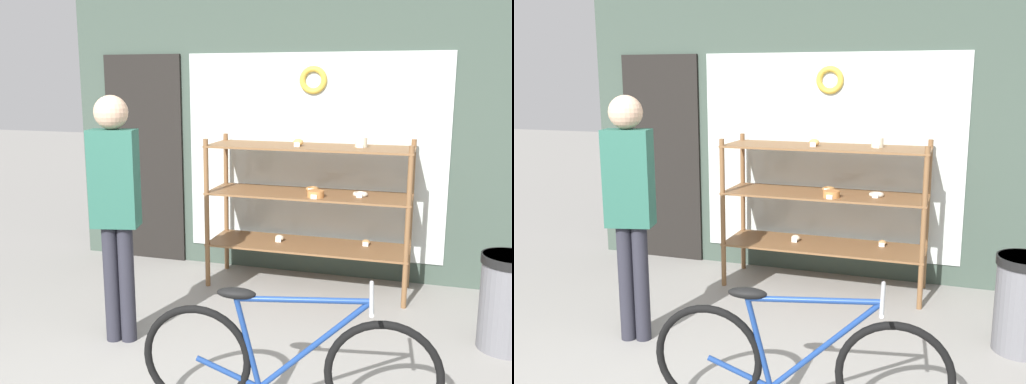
# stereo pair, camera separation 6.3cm
# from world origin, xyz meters

# --- Properties ---
(storefront_facade) EXTENTS (4.55, 0.13, 3.47)m
(storefront_facade) POSITION_xyz_m (-0.05, 2.95, 1.68)
(storefront_facade) COLOR #3D4C42
(storefront_facade) RESTS_ON ground_plane
(display_case) EXTENTS (1.78, 0.55, 1.37)m
(display_case) POSITION_xyz_m (0.26, 2.54, 0.82)
(display_case) COLOR brown
(display_case) RESTS_ON ground_plane
(bicycle) EXTENTS (1.66, 0.46, 0.76)m
(bicycle) POSITION_xyz_m (0.57, 0.48, 0.34)
(bicycle) COLOR black
(bicycle) RESTS_ON ground_plane
(pedestrian) EXTENTS (0.35, 0.25, 1.76)m
(pedestrian) POSITION_xyz_m (-0.81, 1.08, 1.05)
(pedestrian) COLOR #282833
(pedestrian) RESTS_ON ground_plane
(trash_bin) EXTENTS (0.40, 0.40, 0.68)m
(trash_bin) POSITION_xyz_m (1.83, 1.76, 0.37)
(trash_bin) COLOR slate
(trash_bin) RESTS_ON ground_plane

